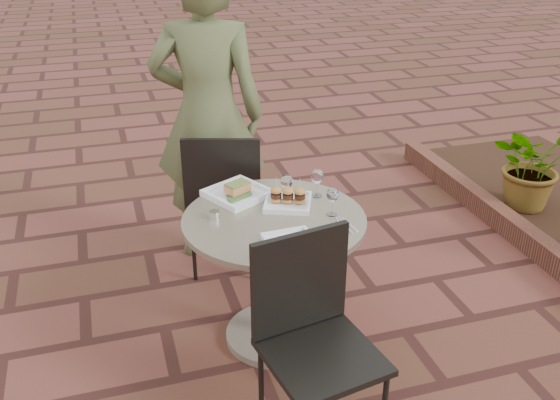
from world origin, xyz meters
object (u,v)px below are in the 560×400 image
object	(u,v)px
plate_sliders	(288,199)
plate_tuna	(291,243)
cafe_table	(274,260)
diner	(208,115)
chair_far	(224,193)
plate_salmon	(238,192)
chair_near	(311,324)

from	to	relation	value
plate_sliders	plate_tuna	size ratio (longest dim) A/B	1.32
cafe_table	plate_sliders	world-z (taller)	plate_sliders
diner	plate_sliders	world-z (taller)	diner
plate_sliders	cafe_table	bearing A→B (deg)	-133.86
chair_far	plate_salmon	bearing A→B (deg)	105.36
cafe_table	diner	bearing A→B (deg)	97.24
diner	plate_tuna	world-z (taller)	diner
cafe_table	chair_near	world-z (taller)	chair_near
cafe_table	plate_tuna	xyz separation A→B (m)	(-0.00, -0.28, 0.26)
cafe_table	plate_salmon	bearing A→B (deg)	112.46
cafe_table	chair_far	world-z (taller)	chair_far
chair_near	diner	xyz separation A→B (m)	(-0.10, 1.60, 0.39)
chair_far	diner	bearing A→B (deg)	-67.97
cafe_table	chair_near	size ratio (longest dim) A/B	0.97
cafe_table	plate_sliders	distance (m)	0.32
chair_far	plate_salmon	distance (m)	0.47
chair_far	chair_near	size ratio (longest dim) A/B	1.00
cafe_table	plate_salmon	world-z (taller)	plate_salmon
chair_far	plate_sliders	distance (m)	0.67
chair_far	plate_tuna	world-z (taller)	chair_far
chair_far	chair_near	world-z (taller)	same
chair_near	cafe_table	bearing A→B (deg)	78.13
diner	chair_far	bearing A→B (deg)	111.97
chair_near	plate_tuna	distance (m)	0.39
chair_far	plate_salmon	world-z (taller)	chair_far
chair_far	diner	xyz separation A→B (m)	(-0.02, 0.28, 0.39)
plate_tuna	chair_far	bearing A→B (deg)	95.69
diner	plate_salmon	size ratio (longest dim) A/B	4.96
chair_near	diner	world-z (taller)	diner
plate_sliders	plate_tuna	bearing A→B (deg)	-105.53
chair_near	plate_salmon	world-z (taller)	chair_near
chair_far	diner	size ratio (longest dim) A/B	0.49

